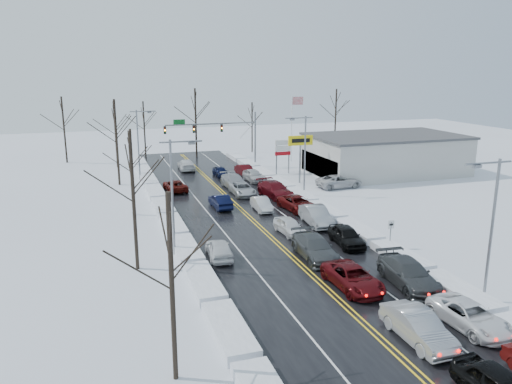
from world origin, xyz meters
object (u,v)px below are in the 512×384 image
object	(u,v)px
tires_plus_sign	(300,144)
dealership_building	(385,154)
flagpole	(293,123)
oncoming_car_0	(220,208)
traffic_signal_mast	(221,131)

from	to	relation	value
tires_plus_sign	dealership_building	size ratio (longest dim) A/B	0.29
flagpole	oncoming_car_0	world-z (taller)	flagpole
flagpole	dealership_building	world-z (taller)	flagpole
traffic_signal_mast	flagpole	bearing A→B (deg)	9.73
tires_plus_sign	dealership_building	bearing A→B (deg)	8.47
tires_plus_sign	dealership_building	xyz separation A→B (m)	(13.48, 2.01, -2.34)
traffic_signal_mast	flagpole	xyz separation A→B (m)	(11.72, 2.01, 0.45)
tires_plus_sign	flagpole	distance (m)	14.79
tires_plus_sign	flagpole	xyz separation A→B (m)	(4.67, 14.01, 0.93)
flagpole	oncoming_car_0	bearing A→B (deg)	-127.50
tires_plus_sign	oncoming_car_0	distance (m)	15.65
flagpole	oncoming_car_0	size ratio (longest dim) A/B	2.28
traffic_signal_mast	tires_plus_sign	world-z (taller)	traffic_signal_mast
dealership_building	tires_plus_sign	bearing A→B (deg)	-171.53
oncoming_car_0	tires_plus_sign	bearing A→B (deg)	-148.49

